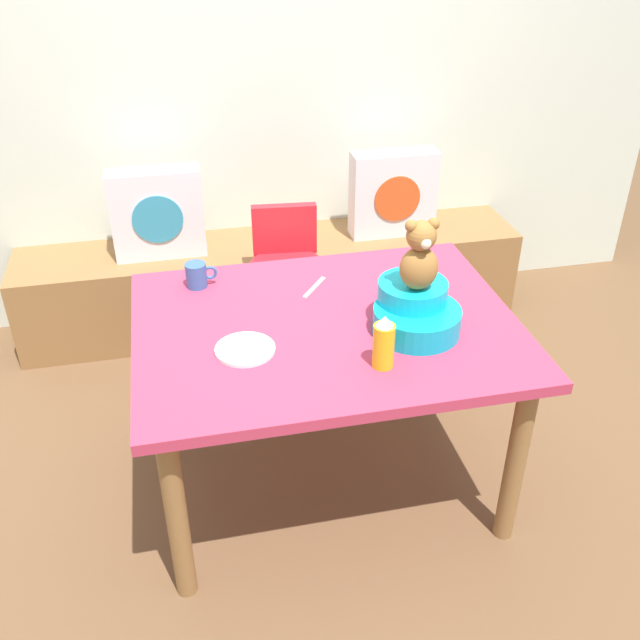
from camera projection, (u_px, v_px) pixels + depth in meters
name	position (u px, v px, depth m)	size (l,w,h in m)	color
ground_plane	(325.00, 477.00, 2.90)	(8.00, 8.00, 0.00)	brown
back_wall	(257.00, 62.00, 3.48)	(4.40, 0.10, 2.60)	silver
window_bench	(273.00, 281.00, 3.82)	(2.60, 0.44, 0.46)	olive
pillow_floral_left	(157.00, 214.00, 3.47)	(0.44, 0.15, 0.44)	silver
pillow_floral_right	(393.00, 194.00, 3.69)	(0.44, 0.15, 0.44)	silver
dining_table	(326.00, 345.00, 2.56)	(1.34, 1.02, 0.74)	#B73351
highchair	(287.00, 270.00, 3.31)	(0.35, 0.47, 0.79)	red
infant_seat_teal	(415.00, 311.00, 2.44)	(0.30, 0.33, 0.16)	#0FAAC7
teddy_bear	(420.00, 257.00, 2.33)	(0.13, 0.12, 0.25)	olive
ketchup_bottle	(384.00, 343.00, 2.24)	(0.07, 0.07, 0.18)	gold
coffee_mug	(197.00, 275.00, 2.71)	(0.12, 0.08, 0.09)	#335999
dinner_plate_near	(245.00, 349.00, 2.36)	(0.20, 0.20, 0.01)	white
table_fork	(314.00, 287.00, 2.72)	(0.02, 0.17, 0.01)	silver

